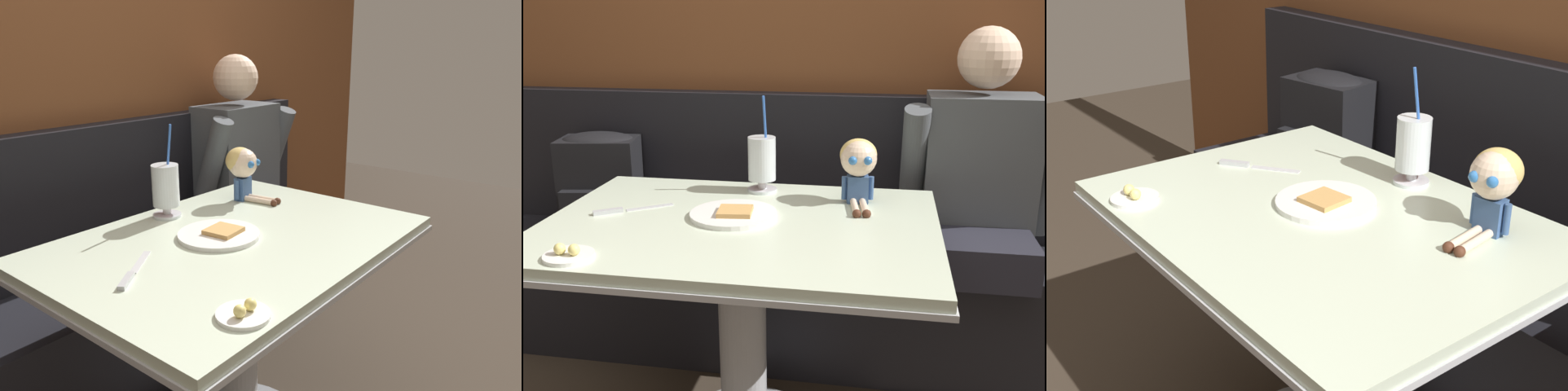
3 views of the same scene
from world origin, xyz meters
TOP-DOWN VIEW (x-y plane):
  - wood_panel_wall at (0.00, 1.05)m, footprint 4.40×0.08m
  - booth_bench at (0.00, 0.81)m, footprint 2.60×0.48m
  - diner_table at (0.00, 0.18)m, footprint 1.11×0.81m
  - toast_plate at (-0.03, 0.22)m, footprint 0.25×0.25m
  - milkshake_glass at (-0.00, 0.48)m, footprint 0.10×0.10m
  - butter_saucer at (-0.34, -0.15)m, footprint 0.12×0.12m
  - butter_knife at (-0.37, 0.20)m, footprint 0.20×0.15m
  - seated_doll at (0.31, 0.41)m, footprint 0.13×0.23m
  - diner_patron at (0.72, 0.76)m, footprint 0.55×0.48m

SIDE VIEW (x-z plane):
  - booth_bench at x=0.00m, z-range -0.17..0.83m
  - diner_table at x=0.00m, z-range 0.17..0.91m
  - diner_patron at x=0.72m, z-range 0.34..1.15m
  - butter_knife at x=-0.37m, z-range 0.74..0.75m
  - toast_plate at x=-0.03m, z-range 0.74..0.76m
  - butter_saucer at x=-0.34m, z-range 0.73..0.77m
  - milkshake_glass at x=0.00m, z-range 0.68..1.00m
  - seated_doll at x=0.31m, z-range 0.77..0.97m
  - wood_panel_wall at x=0.00m, z-range 0.00..2.40m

